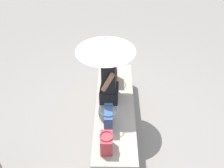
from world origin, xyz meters
The scene contains 7 objects.
ground_plane centered at (0.00, 0.00, 0.00)m, with size 14.00×14.00×0.00m, color gray.
stone_bench centered at (0.00, 0.00, 0.23)m, with size 2.20×0.59×0.46m, color #A8A093.
person_seated centered at (0.14, 0.09, 0.84)m, with size 0.48×0.30×0.90m.
parasol centered at (0.13, 0.13, 1.44)m, with size 0.84×0.84×1.11m.
handbag_black centered at (0.60, 0.04, 0.64)m, with size 0.29×0.22×0.38m.
tote_bag_canvas centered at (-0.45, 0.09, 0.61)m, with size 0.32×0.23×0.32m.
shoulder_bag_spare centered at (-0.84, 0.10, 0.58)m, with size 0.23×0.17×0.27m.
Camera 1 is at (-2.90, 0.01, 3.17)m, focal length 41.02 mm.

